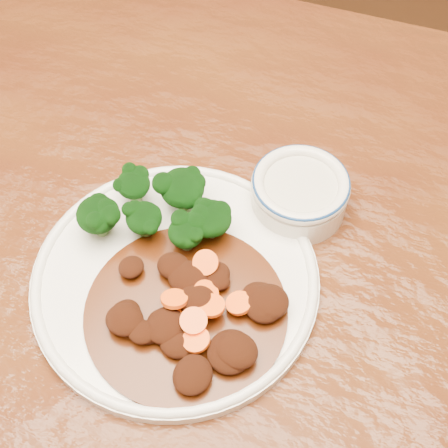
% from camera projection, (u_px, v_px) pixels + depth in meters
% --- Properties ---
extents(ground, '(4.00, 4.00, 0.00)m').
position_uv_depth(ground, '(199.00, 440.00, 1.29)').
color(ground, '#462711').
rests_on(ground, ground).
extents(dining_table, '(1.61, 1.09, 0.75)m').
position_uv_depth(dining_table, '(180.00, 277.00, 0.74)').
color(dining_table, '#52290E').
rests_on(dining_table, ground).
extents(dinner_plate, '(0.29, 0.29, 0.02)m').
position_uv_depth(dinner_plate, '(175.00, 278.00, 0.63)').
color(dinner_plate, white).
rests_on(dinner_plate, dining_table).
extents(broccoli_florets, '(0.15, 0.11, 0.05)m').
position_uv_depth(broccoli_florets, '(160.00, 208.00, 0.64)').
color(broccoli_florets, '#668A47').
rests_on(broccoli_florets, dinner_plate).
extents(mince_stew, '(0.20, 0.20, 0.03)m').
position_uv_depth(mince_stew, '(199.00, 315.00, 0.59)').
color(mince_stew, '#411C07').
rests_on(mince_stew, dinner_plate).
extents(dip_bowl, '(0.11, 0.11, 0.05)m').
position_uv_depth(dip_bowl, '(300.00, 192.00, 0.67)').
color(dip_bowl, silver).
rests_on(dip_bowl, dining_table).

